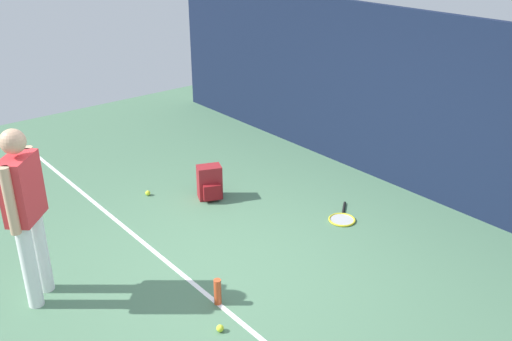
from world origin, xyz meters
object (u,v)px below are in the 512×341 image
at_px(tennis_racket, 342,219).
at_px(tennis_ball_near_player, 148,193).
at_px(tennis_player, 25,207).
at_px(water_bottle, 218,292).
at_px(backpack, 210,183).
at_px(tennis_ball_by_fence, 220,328).

bearing_deg(tennis_racket, tennis_ball_near_player, -92.11).
distance_m(tennis_player, tennis_ball_near_player, 2.42).
bearing_deg(tennis_player, tennis_ball_near_player, -12.05).
bearing_deg(tennis_ball_near_player, tennis_player, -56.27).
bearing_deg(tennis_racket, water_bottle, -28.39).
xyz_separation_m(backpack, tennis_ball_near_player, (-0.58, -0.58, -0.18)).
bearing_deg(tennis_player, tennis_racket, -59.53).
bearing_deg(tennis_ball_near_player, tennis_ball_by_fence, -17.13).
height_order(backpack, water_bottle, backpack).
relative_size(tennis_ball_near_player, tennis_ball_by_fence, 1.00).
bearing_deg(tennis_player, tennis_ball_by_fence, -101.46).
xyz_separation_m(tennis_racket, water_bottle, (0.34, -2.09, 0.12)).
relative_size(tennis_racket, tennis_ball_by_fence, 8.98).
bearing_deg(backpack, tennis_player, -141.34).
height_order(tennis_player, backpack, tennis_player).
bearing_deg(tennis_ball_by_fence, tennis_ball_near_player, 162.87).
xyz_separation_m(tennis_player, tennis_ball_by_fence, (1.49, 1.01, -0.93)).
height_order(tennis_racket, tennis_ball_near_player, tennis_ball_near_player).
height_order(tennis_player, tennis_ball_by_fence, tennis_player).
height_order(tennis_player, tennis_ball_near_player, tennis_player).
relative_size(tennis_player, water_bottle, 6.43).
distance_m(tennis_ball_by_fence, water_bottle, 0.40).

